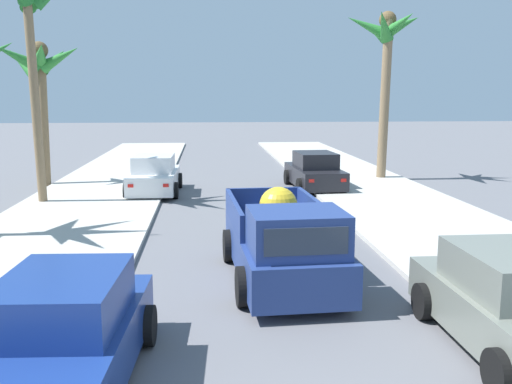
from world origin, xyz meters
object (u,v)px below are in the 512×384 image
palm_tree_right_fore (29,1)px  car_left_mid (154,176)px  palm_tree_right_mid (385,46)px  car_left_near (315,172)px  palm_tree_left_mid (39,71)px  car_right_mid (63,337)px  pickup_truck (283,244)px

palm_tree_right_fore → car_left_mid: bearing=30.2°
car_left_mid → palm_tree_right_mid: bearing=15.2°
car_left_near → car_left_mid: 6.62m
palm_tree_left_mid → palm_tree_right_fore: bearing=-76.6°
car_left_mid → palm_tree_left_mid: bearing=153.7°
palm_tree_left_mid → palm_tree_right_mid: (14.93, 0.32, 1.18)m
car_right_mid → palm_tree_right_mid: palm_tree_right_mid is taller
palm_tree_right_mid → palm_tree_left_mid: bearing=-178.8°
car_right_mid → car_left_near: bearing=68.2°
car_left_mid → car_right_mid: same height
palm_tree_left_mid → palm_tree_right_mid: palm_tree_right_mid is taller
car_left_near → palm_tree_right_mid: size_ratio=0.57×
car_left_near → pickup_truck: bearing=-103.9°
pickup_truck → car_left_mid: size_ratio=1.24×
car_left_near → car_left_mid: same height
car_right_mid → palm_tree_right_mid: (9.89, 18.11, 5.34)m
car_left_mid → palm_tree_right_mid: size_ratio=0.57×
palm_tree_right_mid → car_left_near: bearing=-149.1°
car_left_near → car_right_mid: bearing=-111.8°
car_right_mid → palm_tree_right_mid: bearing=61.4°
car_left_mid → car_right_mid: bearing=-89.4°
car_left_near → palm_tree_left_mid: size_ratio=0.71×
car_left_mid → palm_tree_right_fore: (-3.77, -2.20, 6.27)m
pickup_truck → palm_tree_right_mid: size_ratio=0.70×
pickup_truck → car_left_near: pickup_truck is taller
pickup_truck → palm_tree_right_mid: (6.41, 13.97, 5.24)m
palm_tree_right_mid → car_left_mid: bearing=-164.8°
palm_tree_right_fore → palm_tree_left_mid: bearing=103.4°
car_left_mid → palm_tree_left_mid: (-4.87, 2.41, 4.15)m
pickup_truck → palm_tree_right_fore: size_ratio=0.64×
pickup_truck → palm_tree_right_fore: (-7.43, 9.05, 6.18)m
car_left_mid → palm_tree_right_mid: palm_tree_right_mid is taller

